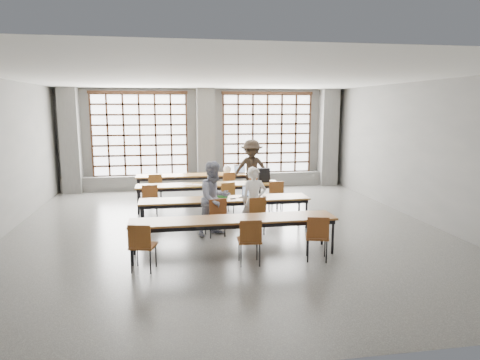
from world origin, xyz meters
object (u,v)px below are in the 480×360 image
chair_back_mid (228,183)px  laptop_front (248,194)px  chair_front_right (256,212)px  chair_near_mid (250,237)px  desk_row_b (208,186)px  phone (233,199)px  mouse (264,196)px  red_pouch (143,243)px  chair_back_left (155,185)px  chair_mid_centre (226,195)px  laptop_back (240,171)px  student_back (252,169)px  plastic_bag (227,169)px  chair_mid_left (150,197)px  desk_row_c (225,201)px  chair_mid_right (276,193)px  chair_near_left (142,242)px  backpack (264,175)px  student_male (254,200)px  desk_row_d (234,222)px  chair_near_right (317,233)px  chair_back_right (253,182)px  green_box (222,196)px  chair_front_left (216,213)px  student_female (215,199)px

chair_back_mid → laptop_front: bearing=-88.5°
chair_front_right → chair_near_mid: same height
desk_row_b → phone: (0.38, -2.08, 0.07)m
chair_front_right → laptop_front: laptop_front is taller
mouse → red_pouch: bearing=-138.8°
chair_back_left → mouse: (2.66, -3.13, 0.21)m
chair_mid_centre → laptop_back: size_ratio=2.20×
student_back → plastic_bag: 0.89m
chair_mid_left → student_back: 3.64m
desk_row_c → chair_mid_right: bearing=40.4°
chair_near_left → backpack: bearing=54.7°
backpack → student_male: bearing=-109.0°
chair_mid_centre → chair_mid_right: bearing=-0.1°
desk_row_d → chair_mid_centre: size_ratio=4.55×
chair_near_right → laptop_front: 2.72m
desk_row_c → mouse: (0.95, -0.02, 0.08)m
desk_row_d → backpack: backpack is taller
mouse → backpack: backpack is taller
mouse → chair_back_mid: bearing=98.2°
desk_row_c → chair_back_mid: 3.15m
backpack → red_pouch: size_ratio=2.00×
chair_back_right → chair_back_mid: bearing=-179.9°
chair_front_right → mouse: bearing=61.1°
chair_back_right → mouse: 3.16m
chair_mid_left → chair_near_left: 3.83m
plastic_bag → green_box: bearing=-99.7°
chair_front_right → laptop_front: size_ratio=1.91×
desk_row_c → chair_mid_right: 2.08m
laptop_front → chair_mid_centre: bearing=106.2°
student_male → laptop_back: 4.37m
chair_back_right → student_male: bearing=-101.1°
mouse → red_pouch: size_ratio=0.49×
chair_near_mid → student_back: student_back is taller
chair_near_left → student_back: (3.08, 5.72, 0.39)m
chair_near_left → chair_near_mid: bearing=-0.1°
chair_back_left → student_back: (2.99, 0.13, 0.39)m
chair_mid_centre → chair_near_mid: 3.83m
chair_mid_centre → chair_near_right: size_ratio=1.00×
desk_row_c → chair_front_left: (-0.28, -0.63, -0.13)m
desk_row_d → backpack: size_ratio=10.00×
phone → backpack: size_ratio=0.33×
chair_front_right → student_female: 0.97m
student_female → laptop_back: bearing=43.9°
phone → student_back: bearing=71.7°
chair_front_left → chair_mid_right: bearing=46.6°
desk_row_c → red_pouch: desk_row_c is taller
desk_row_c → chair_front_right: bearing=-45.6°
student_male → mouse: size_ratio=15.60×
chair_back_mid → laptop_back: 0.94m
student_back → phone: student_back is taller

